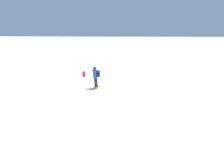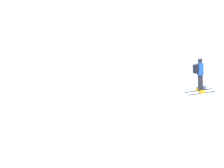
# 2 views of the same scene
# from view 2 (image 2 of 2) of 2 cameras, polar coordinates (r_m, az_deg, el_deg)

# --- Properties ---
(ground_plane) EXTENTS (300.00, 300.00, 0.00)m
(ground_plane) POSITION_cam_2_polar(r_m,az_deg,el_deg) (18.65, 15.90, -2.61)
(ground_plane) COLOR white
(skier) EXTENTS (1.28, 1.66, 1.74)m
(skier) POSITION_cam_2_polar(r_m,az_deg,el_deg) (19.33, 13.22, 1.59)
(skier) COLOR black
(skier) RESTS_ON ground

